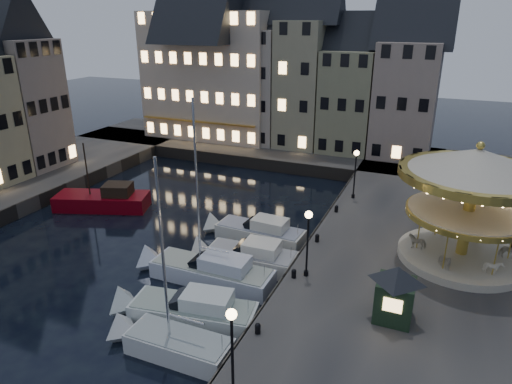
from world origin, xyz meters
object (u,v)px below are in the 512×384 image
at_px(bollard_a, 258,328).
at_px(motorboat_a, 170,343).
at_px(streetlamp_c, 355,167).
at_px(bollard_c, 317,237).
at_px(motorboat_c, 206,271).
at_px(red_fishing_boat, 104,201).
at_px(motorboat_d, 246,257).
at_px(motorboat_e, 255,232).
at_px(motorboat_b, 186,311).
at_px(streetlamp_b, 308,234).
at_px(bollard_b, 294,273).
at_px(bollard_d, 336,208).
at_px(streetlamp_a, 232,341).
at_px(ticket_kiosk, 396,284).
at_px(carousel, 474,185).

xyz_separation_m(bollard_a, motorboat_a, (-4.10, -1.56, -1.07)).
height_order(streetlamp_c, bollard_c, streetlamp_c).
relative_size(motorboat_c, red_fishing_boat, 1.43).
xyz_separation_m(bollard_c, red_fishing_boat, (-19.46, 1.33, -0.90)).
height_order(motorboat_d, red_fishing_boat, red_fishing_boat).
height_order(motorboat_c, motorboat_e, motorboat_c).
xyz_separation_m(motorboat_b, red_fishing_boat, (-14.82, 10.87, 0.06)).
distance_m(streetlamp_b, streetlamp_c, 13.50).
distance_m(bollard_a, motorboat_b, 4.84).
distance_m(motorboat_d, motorboat_e, 3.81).
height_order(bollard_b, red_fishing_boat, red_fishing_boat).
bearing_deg(red_fishing_boat, bollard_d, 12.08).
bearing_deg(motorboat_a, streetlamp_a, -27.49).
xyz_separation_m(bollard_b, motorboat_b, (-4.64, -4.53, -0.96)).
bearing_deg(streetlamp_b, motorboat_a, -121.87).
bearing_deg(bollard_d, bollard_c, -90.00).
height_order(bollard_b, motorboat_e, motorboat_e).
distance_m(streetlamp_b, ticket_kiosk, 5.77).
distance_m(streetlamp_a, streetlamp_c, 23.50).
relative_size(streetlamp_a, red_fishing_boat, 0.50).
xyz_separation_m(streetlamp_b, motorboat_e, (-5.59, 5.41, -3.38)).
bearing_deg(bollard_c, motorboat_d, -145.80).
distance_m(bollard_b, bollard_c, 5.00).
xyz_separation_m(motorboat_a, motorboat_c, (-1.55, 6.61, 0.14)).
relative_size(bollard_b, bollard_c, 1.00).
xyz_separation_m(streetlamp_a, bollard_b, (-0.60, 9.50, -2.41)).
bearing_deg(motorboat_c, motorboat_b, -76.18).
height_order(motorboat_a, motorboat_b, motorboat_a).
bearing_deg(motorboat_c, bollard_a, -41.86).
distance_m(streetlamp_b, motorboat_e, 8.48).
xyz_separation_m(bollard_a, motorboat_c, (-5.65, 5.06, -0.92)).
height_order(bollard_a, motorboat_e, motorboat_e).
xyz_separation_m(bollard_d, motorboat_b, (-4.64, -15.03, -0.96)).
xyz_separation_m(bollard_c, ticket_kiosk, (5.87, -6.74, 1.73)).
bearing_deg(motorboat_c, motorboat_d, 59.89).
bearing_deg(carousel, bollard_b, -145.80).
distance_m(motorboat_e, ticket_kiosk, 13.55).
bearing_deg(bollard_b, motorboat_d, 151.77).
relative_size(streetlamp_a, motorboat_c, 0.35).
xyz_separation_m(bollard_a, bollard_b, (0.00, 5.50, 0.00)).
bearing_deg(motorboat_c, streetlamp_c, 66.61).
bearing_deg(streetlamp_c, motorboat_a, -102.57).
bearing_deg(streetlamp_c, streetlamp_b, -90.00).
height_order(streetlamp_a, streetlamp_b, same).
bearing_deg(bollard_d, carousel, -25.71).
bearing_deg(motorboat_a, motorboat_d, 90.09).
bearing_deg(streetlamp_a, motorboat_a, 152.51).
bearing_deg(ticket_kiosk, motorboat_b, -165.11).
xyz_separation_m(streetlamp_c, motorboat_b, (-5.24, -18.53, -3.38)).
bearing_deg(motorboat_d, bollard_d, 63.63).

